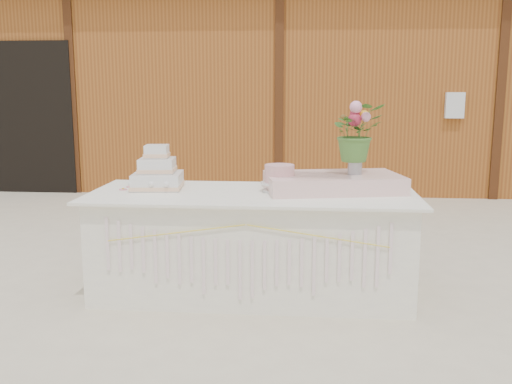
# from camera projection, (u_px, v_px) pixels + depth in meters

# --- Properties ---
(ground) EXTENTS (80.00, 80.00, 0.00)m
(ground) POSITION_uv_depth(u_px,v_px,m) (253.00, 292.00, 4.33)
(ground) COLOR beige
(ground) RESTS_ON ground
(barn) EXTENTS (12.60, 4.60, 3.30)m
(barn) POSITION_uv_depth(u_px,v_px,m) (284.00, 80.00, 9.91)
(barn) COLOR #92531E
(barn) RESTS_ON ground
(cake_table) EXTENTS (2.40, 1.00, 0.77)m
(cake_table) POSITION_uv_depth(u_px,v_px,m) (252.00, 243.00, 4.25)
(cake_table) COLOR silver
(cake_table) RESTS_ON ground
(wedding_cake) EXTENTS (0.40, 0.40, 0.33)m
(wedding_cake) POSITION_uv_depth(u_px,v_px,m) (157.00, 174.00, 4.33)
(wedding_cake) COLOR silver
(wedding_cake) RESTS_ON cake_table
(pink_cake_stand) EXTENTS (0.28, 0.28, 0.20)m
(pink_cake_stand) POSITION_uv_depth(u_px,v_px,m) (279.00, 177.00, 4.21)
(pink_cake_stand) COLOR silver
(pink_cake_stand) RESTS_ON cake_table
(satin_runner) EXTENTS (1.08, 0.75, 0.12)m
(satin_runner) POSITION_uv_depth(u_px,v_px,m) (333.00, 183.00, 4.26)
(satin_runner) COLOR beige
(satin_runner) RESTS_ON cake_table
(flower_vase) EXTENTS (0.11, 0.11, 0.14)m
(flower_vase) POSITION_uv_depth(u_px,v_px,m) (355.00, 165.00, 4.24)
(flower_vase) COLOR #A6A6AA
(flower_vase) RESTS_ON satin_runner
(bouquet) EXTENTS (0.49, 0.47, 0.43)m
(bouquet) POSITION_uv_depth(u_px,v_px,m) (356.00, 126.00, 4.19)
(bouquet) COLOR #43722D
(bouquet) RESTS_ON flower_vase
(loose_flowers) EXTENTS (0.14, 0.30, 0.02)m
(loose_flowers) POSITION_uv_depth(u_px,v_px,m) (131.00, 188.00, 4.35)
(loose_flowers) COLOR pink
(loose_flowers) RESTS_ON cake_table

